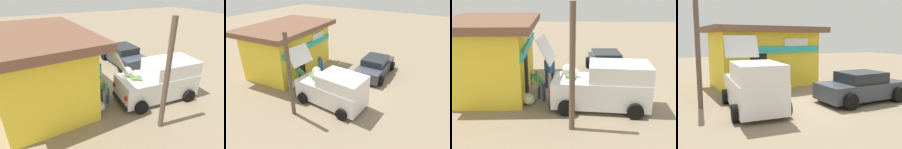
{
  "view_description": "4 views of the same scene",
  "coord_description": "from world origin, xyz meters",
  "views": [
    {
      "loc": [
        -8.87,
        5.78,
        5.25
      ],
      "look_at": [
        -0.7,
        1.95,
        0.89
      ],
      "focal_mm": 30.14,
      "sensor_mm": 36.0,
      "label": 1
    },
    {
      "loc": [
        -10.36,
        -5.05,
        6.58
      ],
      "look_at": [
        -0.42,
        1.04,
        0.78
      ],
      "focal_mm": 32.2,
      "sensor_mm": 36.0,
      "label": 2
    },
    {
      "loc": [
        -12.46,
        1.26,
        4.64
      ],
      "look_at": [
        -0.45,
        1.9,
        0.8
      ],
      "focal_mm": 41.86,
      "sensor_mm": 36.0,
      "label": 3
    },
    {
      "loc": [
        -5.17,
        -9.23,
        2.82
      ],
      "look_at": [
        -0.25,
        1.43,
        1.12
      ],
      "focal_mm": 41.02,
      "sensor_mm": 36.0,
      "label": 4
    }
  ],
  "objects": [
    {
      "name": "delivery_van",
      "position": [
        -2.38,
        0.16,
        0.95
      ],
      "size": [
        2.26,
        4.53,
        2.93
      ],
      "color": "white",
      "rests_on": "ground_plane"
    },
    {
      "name": "utility_pole",
      "position": [
        -4.24,
        1.43,
        2.18
      ],
      "size": [
        0.2,
        0.2,
        4.37
      ],
      "primitive_type": "cylinder",
      "color": "brown",
      "rests_on": "ground_plane"
    },
    {
      "name": "parked_sedan",
      "position": [
        2.37,
        -0.39,
        0.63
      ],
      "size": [
        4.01,
        2.24,
        1.32
      ],
      "color": "#383D47",
      "rests_on": "ground_plane"
    },
    {
      "name": "vendor_standing",
      "position": [
        -0.15,
        2.63,
        0.95
      ],
      "size": [
        0.43,
        0.55,
        1.65
      ],
      "color": "navy",
      "rests_on": "ground_plane"
    },
    {
      "name": "storefront_bar",
      "position": [
        -0.18,
        5.44,
        1.79
      ],
      "size": [
        7.01,
        4.94,
        3.44
      ],
      "color": "yellow",
      "rests_on": "ground_plane"
    },
    {
      "name": "paint_bucket",
      "position": [
        2.52,
        2.75,
        0.17
      ],
      "size": [
        0.26,
        0.26,
        0.33
      ],
      "primitive_type": "cylinder",
      "color": "silver",
      "rests_on": "ground_plane"
    },
    {
      "name": "unloaded_banana_pile",
      "position": [
        -2.18,
        3.35,
        0.21
      ],
      "size": [
        0.87,
        0.84,
        0.46
      ],
      "color": "silver",
      "rests_on": "ground_plane"
    },
    {
      "name": "ground_plane",
      "position": [
        0.0,
        0.0,
        0.0
      ],
      "size": [
        60.0,
        60.0,
        0.0
      ],
      "primitive_type": "plane",
      "color": "gray"
    },
    {
      "name": "customer_bending",
      "position": [
        -1.84,
        2.95,
        0.9
      ],
      "size": [
        0.69,
        0.68,
        1.51
      ],
      "color": "navy",
      "rests_on": "ground_plane"
    }
  ]
}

